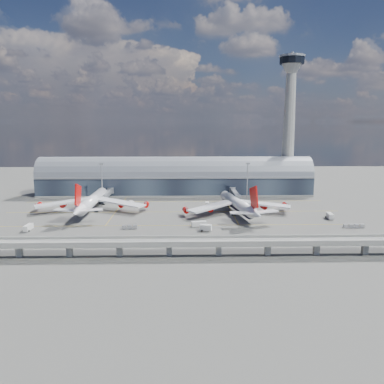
{
  "coord_description": "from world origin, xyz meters",
  "views": [
    {
      "loc": [
        5.94,
        -199.22,
        53.37
      ],
      "look_at": [
        10.74,
        10.0,
        14.0
      ],
      "focal_mm": 35.0,
      "sensor_mm": 36.0,
      "label": 1
    }
  ],
  "objects_px": {
    "cargo_train_1": "(229,240)",
    "control_tower": "(289,124)",
    "service_truck_1": "(206,228)",
    "service_truck_2": "(199,224)",
    "cargo_train_2": "(354,226)",
    "floodlight_mast_left": "(102,181)",
    "service_truck_4": "(207,204)",
    "airliner_left": "(91,201)",
    "cargo_train_0": "(130,227)",
    "service_truck_3": "(330,216)",
    "floodlight_mast_right": "(247,180)",
    "airliner_right": "(238,205)",
    "service_truck_5": "(132,203)",
    "service_truck_0": "(28,228)"
  },
  "relations": [
    {
      "from": "service_truck_3",
      "to": "floodlight_mast_left",
      "type": "bearing_deg",
      "value": 163.54
    },
    {
      "from": "service_truck_0",
      "to": "service_truck_2",
      "type": "bearing_deg",
      "value": 5.96
    },
    {
      "from": "service_truck_4",
      "to": "service_truck_5",
      "type": "height_order",
      "value": "service_truck_4"
    },
    {
      "from": "service_truck_2",
      "to": "cargo_train_2",
      "type": "bearing_deg",
      "value": -102.63
    },
    {
      "from": "service_truck_0",
      "to": "service_truck_2",
      "type": "distance_m",
      "value": 85.47
    },
    {
      "from": "service_truck_3",
      "to": "cargo_train_0",
      "type": "xyz_separation_m",
      "value": [
        -108.93,
        -17.65,
        -0.71
      ]
    },
    {
      "from": "service_truck_1",
      "to": "cargo_train_0",
      "type": "height_order",
      "value": "service_truck_1"
    },
    {
      "from": "service_truck_0",
      "to": "service_truck_1",
      "type": "height_order",
      "value": "service_truck_1"
    },
    {
      "from": "control_tower",
      "to": "service_truck_4",
      "type": "height_order",
      "value": "control_tower"
    },
    {
      "from": "airliner_left",
      "to": "cargo_train_0",
      "type": "height_order",
      "value": "airliner_left"
    },
    {
      "from": "control_tower",
      "to": "airliner_left",
      "type": "relative_size",
      "value": 1.43
    },
    {
      "from": "service_truck_1",
      "to": "floodlight_mast_right",
      "type": "bearing_deg",
      "value": -7.09
    },
    {
      "from": "floodlight_mast_left",
      "to": "service_truck_1",
      "type": "xyz_separation_m",
      "value": [
        66.84,
        -75.8,
        -11.96
      ]
    },
    {
      "from": "service_truck_4",
      "to": "cargo_train_1",
      "type": "distance_m",
      "value": 71.39
    },
    {
      "from": "cargo_train_2",
      "to": "floodlight_mast_left",
      "type": "bearing_deg",
      "value": 63.78
    },
    {
      "from": "service_truck_0",
      "to": "service_truck_2",
      "type": "xyz_separation_m",
      "value": [
        85.32,
        5.14,
        -0.04
      ]
    },
    {
      "from": "service_truck_4",
      "to": "cargo_train_2",
      "type": "distance_m",
      "value": 87.67
    },
    {
      "from": "control_tower",
      "to": "service_truck_2",
      "type": "bearing_deg",
      "value": -126.71
    },
    {
      "from": "airliner_right",
      "to": "service_truck_3",
      "type": "bearing_deg",
      "value": -24.69
    },
    {
      "from": "floodlight_mast_right",
      "to": "service_truck_5",
      "type": "distance_m",
      "value": 80.44
    },
    {
      "from": "airliner_left",
      "to": "cargo_train_0",
      "type": "distance_m",
      "value": 47.82
    },
    {
      "from": "service_truck_1",
      "to": "service_truck_2",
      "type": "relative_size",
      "value": 0.77
    },
    {
      "from": "cargo_train_2",
      "to": "floodlight_mast_right",
      "type": "bearing_deg",
      "value": 31.32
    },
    {
      "from": "airliner_left",
      "to": "service_truck_1",
      "type": "bearing_deg",
      "value": -32.39
    },
    {
      "from": "service_truck_2",
      "to": "service_truck_4",
      "type": "height_order",
      "value": "service_truck_4"
    },
    {
      "from": "floodlight_mast_right",
      "to": "airliner_left",
      "type": "relative_size",
      "value": 0.36
    },
    {
      "from": "service_truck_3",
      "to": "floodlight_mast_right",
      "type": "bearing_deg",
      "value": 129.84
    },
    {
      "from": "floodlight_mast_left",
      "to": "cargo_train_1",
      "type": "relative_size",
      "value": 1.91
    },
    {
      "from": "floodlight_mast_right",
      "to": "cargo_train_2",
      "type": "distance_m",
      "value": 84.48
    },
    {
      "from": "control_tower",
      "to": "service_truck_1",
      "type": "bearing_deg",
      "value": -123.29
    },
    {
      "from": "service_truck_4",
      "to": "service_truck_2",
      "type": "bearing_deg",
      "value": -96.29
    },
    {
      "from": "service_truck_5",
      "to": "cargo_train_0",
      "type": "relative_size",
      "value": 0.73
    },
    {
      "from": "service_truck_4",
      "to": "floodlight_mast_right",
      "type": "bearing_deg",
      "value": 39.22
    },
    {
      "from": "floodlight_mast_right",
      "to": "service_truck_4",
      "type": "xyz_separation_m",
      "value": [
        -29.05,
        -21.59,
        -12.13
      ]
    },
    {
      "from": "floodlight_mast_left",
      "to": "service_truck_1",
      "type": "relative_size",
      "value": 4.13
    },
    {
      "from": "service_truck_2",
      "to": "cargo_train_1",
      "type": "distance_m",
      "value": 28.17
    },
    {
      "from": "airliner_right",
      "to": "service_truck_5",
      "type": "xyz_separation_m",
      "value": [
        -65.73,
        25.17,
        -4.26
      ]
    },
    {
      "from": "airliner_right",
      "to": "service_truck_5",
      "type": "distance_m",
      "value": 70.52
    },
    {
      "from": "airliner_right",
      "to": "cargo_train_1",
      "type": "bearing_deg",
      "value": -112.99
    },
    {
      "from": "cargo_train_1",
      "to": "control_tower",
      "type": "bearing_deg",
      "value": -18.88
    },
    {
      "from": "control_tower",
      "to": "service_truck_3",
      "type": "relative_size",
      "value": 15.08
    },
    {
      "from": "control_tower",
      "to": "service_truck_2",
      "type": "xyz_separation_m",
      "value": [
        -71.24,
        -95.55,
        -50.16
      ]
    },
    {
      "from": "cargo_train_2",
      "to": "service_truck_5",
      "type": "bearing_deg",
      "value": 65.56
    },
    {
      "from": "service_truck_1",
      "to": "service_truck_5",
      "type": "height_order",
      "value": "service_truck_1"
    },
    {
      "from": "airliner_left",
      "to": "cargo_train_0",
      "type": "relative_size",
      "value": 8.97
    },
    {
      "from": "service_truck_1",
      "to": "cargo_train_2",
      "type": "height_order",
      "value": "service_truck_1"
    },
    {
      "from": "airliner_right",
      "to": "service_truck_0",
      "type": "height_order",
      "value": "airliner_right"
    },
    {
      "from": "service_truck_5",
      "to": "cargo_train_1",
      "type": "relative_size",
      "value": 0.43
    },
    {
      "from": "control_tower",
      "to": "service_truck_2",
      "type": "relative_size",
      "value": 12.69
    },
    {
      "from": "service_truck_1",
      "to": "cargo_train_0",
      "type": "distance_m",
      "value": 38.54
    }
  ]
}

